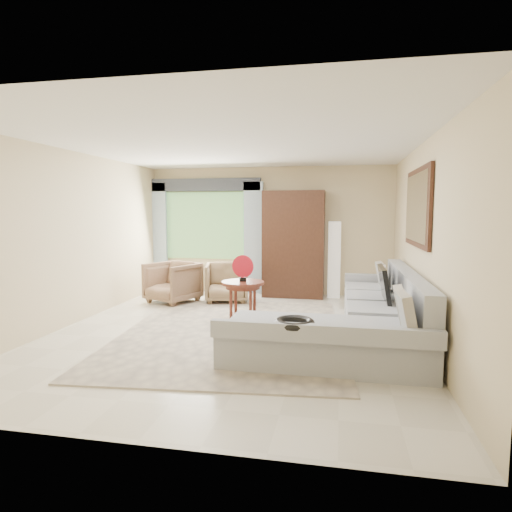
% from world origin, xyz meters
% --- Properties ---
extents(ground, '(6.00, 6.00, 0.00)m').
position_xyz_m(ground, '(0.00, 0.00, 0.00)').
color(ground, silver).
rests_on(ground, ground).
extents(area_rug, '(3.33, 4.24, 0.02)m').
position_xyz_m(area_rug, '(-0.01, -0.06, 0.01)').
color(area_rug, '#C0B198').
rests_on(area_rug, ground).
extents(sectional_sofa, '(2.30, 3.46, 0.90)m').
position_xyz_m(sectional_sofa, '(1.78, -0.18, 0.28)').
color(sectional_sofa, '#A1A2A9').
rests_on(sectional_sofa, ground).
extents(tv_screen, '(0.14, 0.74, 0.48)m').
position_xyz_m(tv_screen, '(2.05, 0.17, 0.72)').
color(tv_screen, black).
rests_on(tv_screen, sectional_sofa).
extents(garden_hose, '(0.43, 0.43, 0.09)m').
position_xyz_m(garden_hose, '(1.00, -1.40, 0.55)').
color(garden_hose, black).
rests_on(garden_hose, sectional_sofa).
extents(coffee_table, '(0.64, 0.64, 0.64)m').
position_xyz_m(coffee_table, '(0.02, 0.49, 0.34)').
color(coffee_table, '#4F2115').
rests_on(coffee_table, ground).
extents(red_disc, '(0.34, 0.08, 0.34)m').
position_xyz_m(red_disc, '(0.02, 0.49, 0.87)').
color(red_disc, '#B11120').
rests_on(red_disc, coffee_table).
extents(armchair_left, '(1.08, 1.09, 0.76)m').
position_xyz_m(armchair_left, '(-1.60, 1.69, 0.38)').
color(armchair_left, '#8F634E').
rests_on(armchair_left, ground).
extents(armchair_right, '(0.95, 0.96, 0.73)m').
position_xyz_m(armchair_right, '(-0.63, 1.96, 0.36)').
color(armchair_right, brown).
rests_on(armchair_right, ground).
extents(potted_plant, '(0.55, 0.52, 0.48)m').
position_xyz_m(potted_plant, '(-1.88, 2.45, 0.24)').
color(potted_plant, '#999999').
rests_on(potted_plant, ground).
extents(armoire, '(1.20, 0.55, 2.10)m').
position_xyz_m(armoire, '(0.55, 2.72, 1.05)').
color(armoire, '#321A10').
rests_on(armoire, ground).
extents(floor_lamp, '(0.24, 0.24, 1.50)m').
position_xyz_m(floor_lamp, '(1.35, 2.78, 0.75)').
color(floor_lamp, silver).
rests_on(floor_lamp, ground).
extents(window, '(1.80, 0.04, 1.40)m').
position_xyz_m(window, '(-1.35, 2.97, 1.40)').
color(window, '#669E59').
rests_on(window, wall_back).
extents(curtain_left, '(0.40, 0.08, 2.30)m').
position_xyz_m(curtain_left, '(-2.40, 2.88, 1.15)').
color(curtain_left, '#9EB7CC').
rests_on(curtain_left, ground).
extents(curtain_right, '(0.40, 0.08, 2.30)m').
position_xyz_m(curtain_right, '(-0.30, 2.88, 1.15)').
color(curtain_right, '#9EB7CC').
rests_on(curtain_right, ground).
extents(valance, '(2.40, 0.12, 0.26)m').
position_xyz_m(valance, '(-1.35, 2.90, 2.25)').
color(valance, '#1E232D').
rests_on(valance, wall_back).
extents(wall_mirror, '(0.05, 1.70, 1.05)m').
position_xyz_m(wall_mirror, '(2.46, 0.35, 1.75)').
color(wall_mirror, black).
rests_on(wall_mirror, wall_right).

